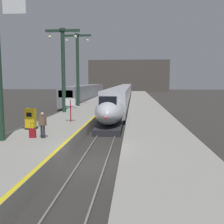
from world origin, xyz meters
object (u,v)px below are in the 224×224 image
station_column_far (78,64)px  ticket_machine_yellow (31,120)px  passenger_near_edge (43,123)px  rolling_suitcase (33,133)px  departure_info_board (71,105)px  regional_train_adjacent (87,93)px  station_column_mid (63,63)px  highspeed_train_main (123,93)px

station_column_far → ticket_machine_yellow: (0.35, -18.67, -5.45)m
passenger_near_edge → rolling_suitcase: (-0.71, 0.05, -0.69)m
passenger_near_edge → departure_info_board: size_ratio=0.80×
station_column_far → passenger_near_edge: bearing=-83.8°
passenger_near_edge → departure_info_board: 6.66m
station_column_far → passenger_near_edge: station_column_far is taller
regional_train_adjacent → station_column_mid: station_column_mid is taller
ticket_machine_yellow → station_column_mid: bearing=91.8°
station_column_far → departure_info_board: station_column_far is taller
station_column_mid → departure_info_board: size_ratio=4.55×
highspeed_train_main → station_column_mid: size_ratio=7.85×
ticket_machine_yellow → departure_info_board: departure_info_board is taller
ticket_machine_yellow → rolling_suitcase: bearing=-66.0°
passenger_near_edge → ticket_machine_yellow: (-2.01, 2.97, -0.25)m
station_column_mid → passenger_near_edge: bearing=-80.3°
station_column_mid → passenger_near_edge: 14.81m
departure_info_board → passenger_near_edge: bearing=-91.7°
regional_train_adjacent → station_column_far: (2.20, -19.25, 5.11)m
highspeed_train_main → rolling_suitcase: 42.47m
regional_train_adjacent → ticket_machine_yellow: 38.01m
station_column_mid → rolling_suitcase: 14.91m
station_column_far → rolling_suitcase: station_column_far is taller
station_column_far → ticket_machine_yellow: size_ratio=6.53×
station_column_far → rolling_suitcase: (1.65, -21.60, -5.89)m
highspeed_train_main → passenger_near_edge: highspeed_train_main is taller
highspeed_train_main → station_column_far: bearing=-105.9°
regional_train_adjacent → ticket_machine_yellow: regional_train_adjacent is taller
regional_train_adjacent → rolling_suitcase: (3.85, -40.84, -0.77)m
station_column_far → station_column_mid: bearing=-90.0°
rolling_suitcase → departure_info_board: departure_info_board is taller
highspeed_train_main → passenger_near_edge: 42.44m
highspeed_train_main → station_column_mid: station_column_mid is taller
station_column_mid → departure_info_board: station_column_mid is taller
ticket_machine_yellow → station_column_far: bearing=91.1°
station_column_mid → departure_info_board: (2.56, -7.18, -4.27)m
ticket_machine_yellow → departure_info_board: size_ratio=0.75×
station_column_mid → passenger_near_edge: station_column_mid is taller
regional_train_adjacent → station_column_mid: bearing=-85.4°
station_column_mid → station_column_far: 7.84m
ticket_machine_yellow → regional_train_adjacent: bearing=93.8°
ticket_machine_yellow → highspeed_train_main: bearing=82.0°
highspeed_train_main → departure_info_board: 35.82m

